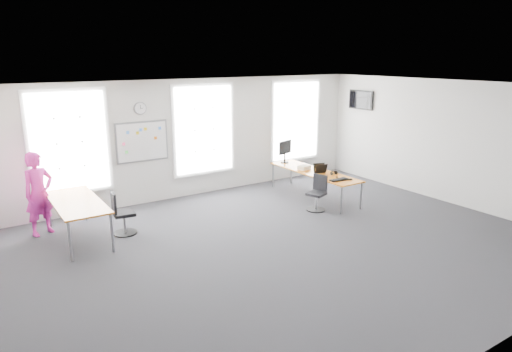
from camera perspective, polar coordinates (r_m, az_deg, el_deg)
floor at (r=8.96m, az=3.73°, el=-8.57°), size 10.00×10.00×0.00m
ceiling at (r=8.24m, az=4.08°, el=10.96°), size 10.00×10.00×0.00m
wall_back at (r=11.84m, az=-7.89°, el=4.71°), size 10.00×0.00×10.00m
wall_front at (r=5.96m, az=27.96°, el=-7.13°), size 10.00×0.00×10.00m
wall_right at (r=12.11m, az=23.18°, el=3.87°), size 0.00×10.00×10.00m
window_left at (r=10.85m, az=-22.31°, el=3.89°), size 1.60×0.06×2.20m
window_mid at (r=11.91m, az=-6.55°, el=5.79°), size 1.60×0.06×2.20m
window_right at (r=13.51m, az=4.94°, el=6.89°), size 1.60×0.06×2.20m
desk_right at (r=11.75m, az=7.26°, el=0.39°), size 0.76×2.84×0.69m
desk_left at (r=9.65m, az=-21.50°, el=-3.30°), size 0.86×2.15×0.79m
chair_right at (r=10.86m, az=7.67°, el=-2.35°), size 0.49×0.49×0.84m
chair_left at (r=9.70m, az=-16.48°, el=-4.78°), size 0.48×0.48×0.90m
person at (r=10.18m, az=-25.49°, el=-2.00°), size 0.73×0.62×1.71m
whiteboard at (r=11.30m, az=-14.03°, el=4.18°), size 1.20×0.03×0.90m
wall_clock at (r=11.18m, az=-14.29°, el=8.21°), size 0.30×0.04×0.30m
tv at (r=13.83m, az=12.99°, el=9.26°), size 0.06×0.90×0.55m
keyboard at (r=10.98m, az=10.38°, el=-0.47°), size 0.50×0.26×0.02m
mouse at (r=11.04m, az=11.76°, el=-0.40°), size 0.10×0.12×0.04m
lens_cap at (r=11.24m, az=10.10°, el=-0.13°), size 0.07×0.07×0.01m
headphones at (r=11.44m, az=9.69°, el=0.38°), size 0.18×0.09×0.10m
laptop_sleeve at (r=11.53m, az=8.02°, el=0.94°), size 0.31×0.24×0.25m
paper_stack at (r=11.89m, az=6.03°, el=1.07°), size 0.33×0.27×0.10m
monitor at (r=12.56m, az=3.66°, el=3.33°), size 0.53×0.23×0.61m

